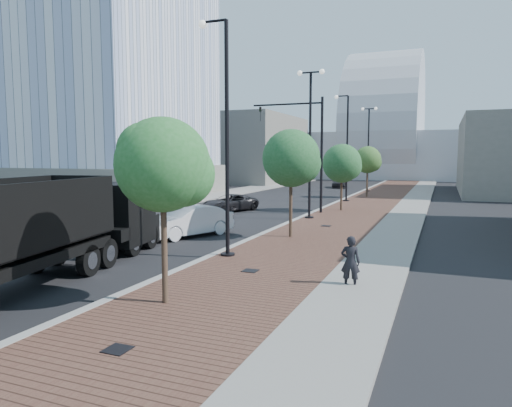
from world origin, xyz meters
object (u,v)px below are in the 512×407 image
at_px(white_sedan, 188,221).
at_px(pedestrian, 350,262).
at_px(dark_car_mid, 230,203).
at_px(dump_truck, 69,232).

height_order(white_sedan, pedestrian, pedestrian).
relative_size(white_sedan, dark_car_mid, 1.06).
distance_m(dump_truck, pedestrian, 9.66).
height_order(dump_truck, white_sedan, dump_truck).
bearing_deg(white_sedan, dark_car_mid, 127.20).
relative_size(dump_truck, dark_car_mid, 3.06).
distance_m(dark_car_mid, pedestrian, 20.41).
bearing_deg(dump_truck, white_sedan, 77.87).
relative_size(dump_truck, pedestrian, 8.38).
distance_m(white_sedan, pedestrian, 11.09).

